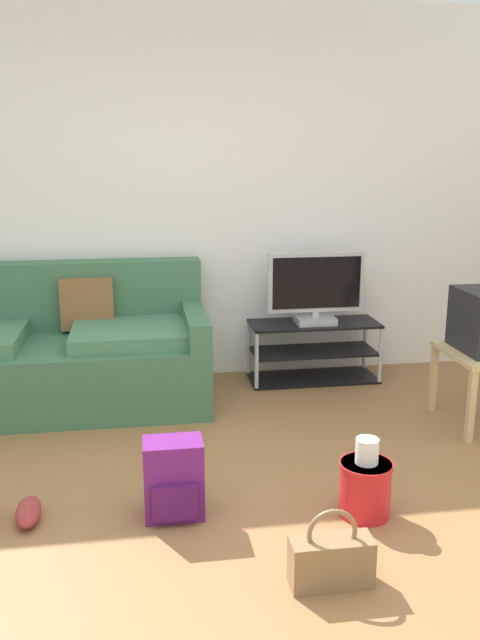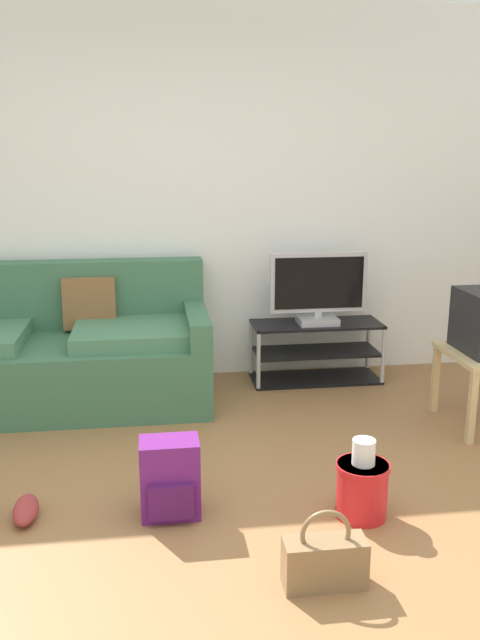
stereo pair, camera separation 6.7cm
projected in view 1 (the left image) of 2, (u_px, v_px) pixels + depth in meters
ground_plane at (208, 561)px, 2.77m from camera, size 9.00×9.80×0.02m
wall_back at (170, 196)px, 4.78m from camera, size 9.00×0.10×2.70m
couch at (51, 355)px, 4.43m from camera, size 2.08×0.92×0.92m
tv_stand at (313, 351)px, 4.91m from camera, size 0.95×0.38×0.44m
flat_tv at (316, 289)px, 4.77m from camera, size 0.71×0.22×0.52m
backpack at (174, 479)px, 3.06m from camera, size 0.28×0.25×0.38m
handbag at (331, 559)px, 2.58m from camera, size 0.33×0.13×0.33m
cleaning_bucket at (365, 484)px, 3.07m from camera, size 0.25×0.25×0.39m
sneakers_pair at (5, 514)px, 3.03m from camera, size 0.35×0.28×0.09m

